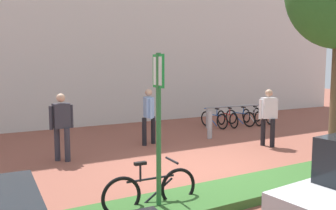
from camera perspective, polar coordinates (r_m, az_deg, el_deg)
ground_plane at (r=8.32m, az=6.53°, el=-10.40°), size 60.00×60.00×0.00m
building_facade at (r=15.27m, az=-11.61°, el=15.97°), size 28.00×1.20×10.00m
planter_strip at (r=6.59m, az=9.09°, el=-14.22°), size 7.00×1.10×0.16m
parking_sign_post at (r=5.48m, az=-1.55°, el=-0.97°), size 0.08×0.36×2.59m
bike_at_sign at (r=5.92m, az=-2.79°, el=-13.77°), size 1.68×0.42×0.86m
bike_rack_cluster at (r=14.59m, az=11.64°, el=-1.93°), size 3.20×1.68×0.83m
bollard_steel at (r=11.73m, az=6.82°, el=-3.29°), size 0.16×0.16×0.90m
person_suited_dark at (r=9.18m, az=-16.98°, el=-2.78°), size 0.61×0.35×1.72m
person_shirt_blue at (r=10.86m, az=16.05°, el=-1.40°), size 0.58×0.43×1.72m
person_shirt_white at (r=10.69m, az=-3.17°, el=-1.29°), size 0.50×0.60×1.72m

